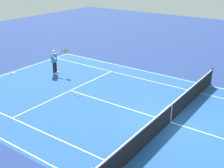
# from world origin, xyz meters

# --- Properties ---
(ground_plane) EXTENTS (60.00, 60.00, 0.00)m
(ground_plane) POSITION_xyz_m (0.00, 0.00, 0.00)
(ground_plane) COLOR navy
(court_slab) EXTENTS (24.20, 11.40, 0.00)m
(court_slab) POSITION_xyz_m (0.00, 0.00, 0.00)
(court_slab) COLOR #1E4C93
(court_slab) RESTS_ON ground_plane
(court_line_markings) EXTENTS (23.85, 11.05, 0.01)m
(court_line_markings) POSITION_xyz_m (0.00, 0.00, 0.00)
(court_line_markings) COLOR white
(court_line_markings) RESTS_ON ground_plane
(tennis_net) EXTENTS (0.10, 11.70, 1.08)m
(tennis_net) POSITION_xyz_m (0.00, 0.00, 0.49)
(tennis_net) COLOR #2D2D33
(tennis_net) RESTS_ON ground_plane
(tennis_player_near) EXTENTS (0.98, 0.87, 1.70)m
(tennis_player_near) POSITION_xyz_m (9.27, -1.59, 0.93)
(tennis_player_near) COLOR black
(tennis_player_near) RESTS_ON ground_plane
(tennis_ball) EXTENTS (0.07, 0.07, 0.07)m
(tennis_ball) POSITION_xyz_m (5.43, 0.36, 0.03)
(tennis_ball) COLOR #CCE01E
(tennis_ball) RESTS_ON ground_plane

